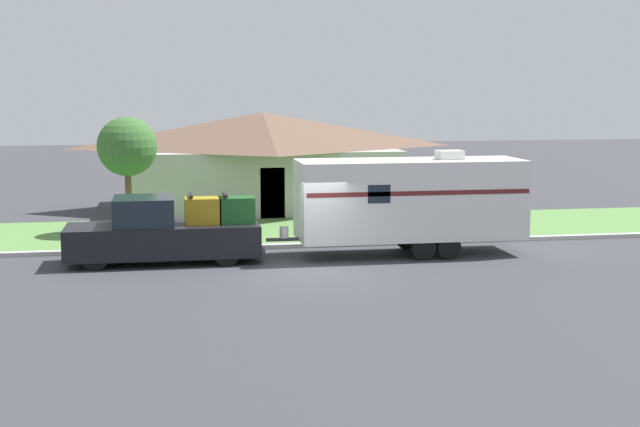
% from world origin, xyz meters
% --- Properties ---
extents(ground_plane, '(120.00, 120.00, 0.00)m').
position_xyz_m(ground_plane, '(0.00, 0.00, 0.00)').
color(ground_plane, '#38383D').
extents(curb_strip, '(80.00, 0.30, 0.14)m').
position_xyz_m(curb_strip, '(0.00, 3.75, 0.07)').
color(curb_strip, '#ADADA8').
rests_on(curb_strip, ground_plane).
extents(lawn_strip, '(80.00, 7.00, 0.03)m').
position_xyz_m(lawn_strip, '(0.00, 7.40, 0.01)').
color(lawn_strip, '#568442').
rests_on(lawn_strip, ground_plane).
extents(house_across_street, '(12.15, 7.66, 4.24)m').
position_xyz_m(house_across_street, '(0.17, 13.94, 2.20)').
color(house_across_street, '#B2B2A8').
rests_on(house_across_street, ground_plane).
extents(pickup_truck, '(5.95, 2.04, 2.10)m').
position_xyz_m(pickup_truck, '(-4.17, 1.93, 0.93)').
color(pickup_truck, black).
rests_on(pickup_truck, ground_plane).
extents(travel_trailer, '(8.22, 2.31, 3.33)m').
position_xyz_m(travel_trailer, '(3.56, 1.93, 1.79)').
color(travel_trailer, black).
rests_on(travel_trailer, ground_plane).
extents(mailbox, '(0.48, 0.20, 1.24)m').
position_xyz_m(mailbox, '(-1.36, 4.75, 0.95)').
color(mailbox, brown).
rests_on(mailbox, ground_plane).
extents(tree_in_yard, '(2.17, 2.17, 4.28)m').
position_xyz_m(tree_in_yard, '(-5.47, 7.80, 3.17)').
color(tree_in_yard, brown).
rests_on(tree_in_yard, ground_plane).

